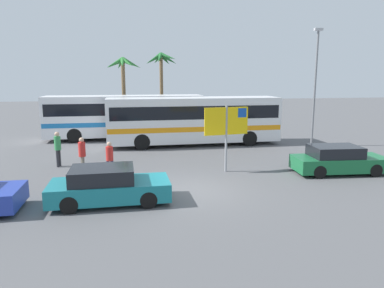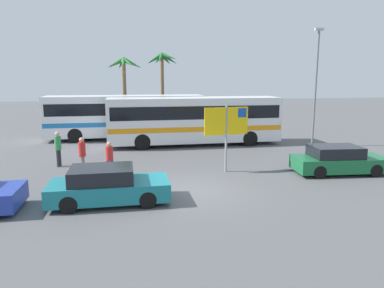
# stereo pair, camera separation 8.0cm
# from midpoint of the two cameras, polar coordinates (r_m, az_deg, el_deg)

# --- Properties ---
(ground) EXTENTS (120.00, 120.00, 0.00)m
(ground) POSITION_cam_midpoint_polar(r_m,az_deg,el_deg) (14.30, -0.10, -7.53)
(ground) COLOR #565659
(bus_front_coach) EXTENTS (11.40, 2.60, 3.17)m
(bus_front_coach) POSITION_cam_midpoint_polar(r_m,az_deg,el_deg) (23.79, 0.45, 4.14)
(bus_front_coach) COLOR white
(bus_front_coach) RESTS_ON ground
(bus_rear_coach) EXTENTS (11.40, 2.60, 3.17)m
(bus_rear_coach) POSITION_cam_midpoint_polar(r_m,az_deg,el_deg) (26.76, -10.50, 4.68)
(bus_rear_coach) COLOR white
(bus_rear_coach) RESTS_ON ground
(ferry_sign) EXTENTS (2.19, 0.35, 3.20)m
(ferry_sign) POSITION_cam_midpoint_polar(r_m,az_deg,el_deg) (16.81, 5.83, 3.27)
(ferry_sign) COLOR gray
(ferry_sign) RESTS_ON ground
(car_green) EXTENTS (4.42, 2.09, 1.32)m
(car_green) POSITION_cam_midpoint_polar(r_m,az_deg,el_deg) (18.05, 22.60, -2.44)
(car_green) COLOR #196638
(car_green) RESTS_ON ground
(car_teal) EXTENTS (4.23, 1.82, 1.32)m
(car_teal) POSITION_cam_midpoint_polar(r_m,az_deg,el_deg) (13.14, -13.25, -6.56)
(car_teal) COLOR #19757F
(car_teal) RESTS_ON ground
(pedestrian_crossing_lot) EXTENTS (0.32, 0.32, 1.66)m
(pedestrian_crossing_lot) POSITION_cam_midpoint_polar(r_m,az_deg,el_deg) (16.29, -12.98, -2.00)
(pedestrian_crossing_lot) COLOR #1E2347
(pedestrian_crossing_lot) RESTS_ON ground
(pedestrian_by_bus) EXTENTS (0.32, 0.32, 1.80)m
(pedestrian_by_bus) POSITION_cam_midpoint_polar(r_m,az_deg,el_deg) (19.10, -20.64, -0.30)
(pedestrian_by_bus) COLOR #2D2D33
(pedestrian_by_bus) RESTS_ON ground
(pedestrian_near_sign) EXTENTS (0.32, 0.32, 1.74)m
(pedestrian_near_sign) POSITION_cam_midpoint_polar(r_m,az_deg,el_deg) (17.28, -17.12, -1.30)
(pedestrian_near_sign) COLOR #706656
(pedestrian_near_sign) RESTS_ON ground
(lamp_post_left_side) EXTENTS (0.56, 0.20, 7.53)m
(lamp_post_left_side) POSITION_cam_midpoint_polar(r_m,az_deg,el_deg) (24.44, 19.38, 9.15)
(lamp_post_left_side) COLOR slate
(lamp_post_left_side) RESTS_ON ground
(palm_tree_seaside) EXTENTS (3.08, 3.15, 6.16)m
(palm_tree_seaside) POSITION_cam_midpoint_polar(r_m,az_deg,el_deg) (30.61, -10.82, 11.54)
(palm_tree_seaside) COLOR brown
(palm_tree_seaside) RESTS_ON ground
(palm_tree_inland) EXTENTS (3.11, 3.22, 6.76)m
(palm_tree_inland) POSITION_cam_midpoint_polar(r_m,az_deg,el_deg) (33.63, -4.78, 12.37)
(palm_tree_inland) COLOR brown
(palm_tree_inland) RESTS_ON ground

